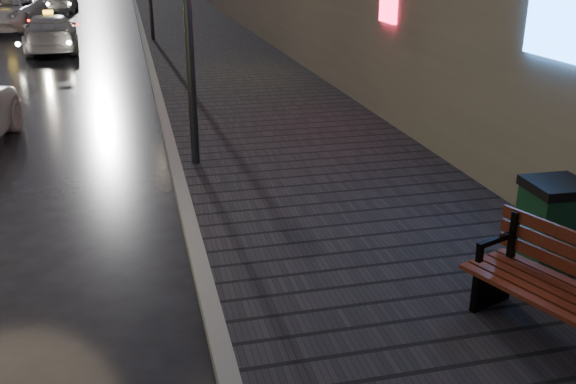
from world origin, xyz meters
name	(u,v)px	position (x,y,z in m)	size (l,w,h in m)	color
sidewalk	(208,43)	(3.90, 21.00, 0.07)	(4.60, 58.00, 0.15)	black
curb	(145,45)	(1.50, 21.00, 0.07)	(0.20, 58.00, 0.15)	slate
bench	(573,293)	(4.72, -0.22, 0.66)	(1.34, 2.12, 1.03)	black
trash_bin	(552,222)	(5.54, 1.28, 0.66)	(0.69, 0.69, 1.01)	#0D321A
taxi_mid	(51,33)	(-1.87, 20.72, 0.67)	(1.88, 4.62, 1.34)	silver
taxi_far	(5,12)	(-4.50, 27.91, 0.81)	(2.67, 5.80, 1.61)	white
car_far	(62,1)	(-2.72, 36.22, 0.65)	(1.52, 3.79, 1.29)	#999AA1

